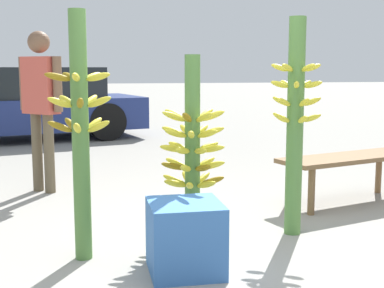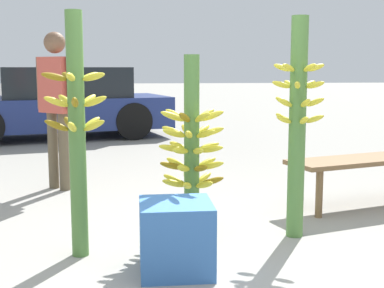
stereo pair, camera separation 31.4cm
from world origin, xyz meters
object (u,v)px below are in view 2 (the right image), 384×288
Objects in this scene: vendor_person at (56,95)px; market_bench at (361,165)px; banana_stalk_center at (192,149)px; banana_stalk_left at (77,130)px; parked_car at (58,104)px; banana_stalk_right at (297,123)px; produce_crate at (176,237)px.

market_bench is (2.79, -1.01, -0.59)m from vendor_person.
market_bench is at bearing 25.66° from banana_stalk_center.
banana_stalk_left reaches higher than parked_car.
banana_stalk_right is 6.51m from parked_car.
banana_stalk_center is 0.92× the size of market_bench.
parked_car is at bearing 105.24° from market_bench.
parked_car is (-1.73, 6.01, -0.06)m from banana_stalk_center.
banana_stalk_right is 1.01× the size of vendor_person.
banana_stalk_center is 0.32× the size of parked_car.
vendor_person is 4.27m from parked_car.
banana_stalk_center is 0.77m from produce_crate.
vendor_person is 3.66× the size of produce_crate.
banana_stalk_center reaches higher than produce_crate.
banana_stalk_left reaches higher than produce_crate.
vendor_person is at bearing 137.52° from banana_stalk_right.
banana_stalk_center is at bearing 165.64° from vendor_person.
produce_crate is at bearing -105.18° from banana_stalk_center.
vendor_person reaches higher than market_bench.
produce_crate is at bearing -147.11° from banana_stalk_right.
market_bench is 3.32× the size of produce_crate.
banana_stalk_center is 3.05× the size of produce_crate.
banana_stalk_left is at bearing -171.09° from banana_stalk_right.
banana_stalk_center is at bearing -179.87° from banana_stalk_right.
banana_stalk_left is 1.20× the size of banana_stalk_center.
banana_stalk_right is (0.77, 0.00, 0.17)m from banana_stalk_center.
parked_car is at bearing 106.08° from banana_stalk_center.
banana_stalk_center reaches higher than market_bench.
vendor_person is 1.10× the size of market_bench.
banana_stalk_right reaches higher than market_bench.
banana_stalk_right is (1.55, 0.24, -0.00)m from banana_stalk_left.
banana_stalk_right is at bearing -154.88° from market_bench.
produce_crate is (-0.16, -0.60, -0.45)m from banana_stalk_center.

